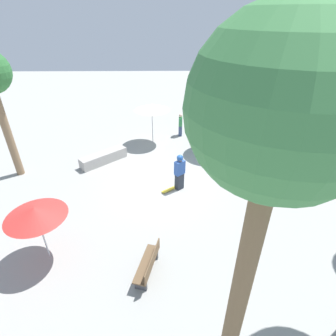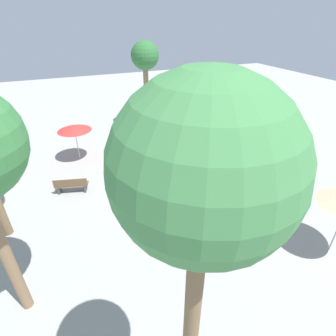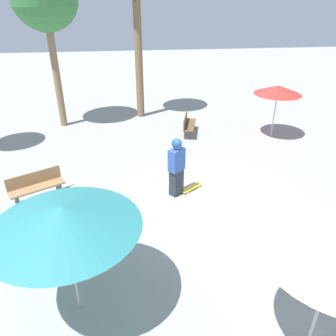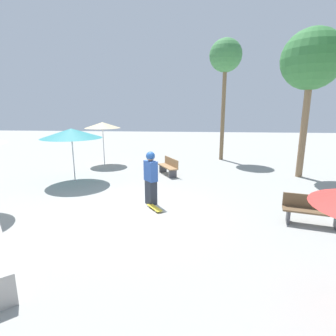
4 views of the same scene
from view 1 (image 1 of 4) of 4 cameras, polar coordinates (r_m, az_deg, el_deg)
The scene contains 12 objects.
ground_plane at distance 13.31m, azimuth -0.95°, elevation -3.52°, with size 60.00×60.00×0.00m, color #9E9E99.
skater_main at distance 12.46m, azimuth 2.54°, elevation -0.66°, with size 0.53×0.56×1.87m.
skateboard at distance 12.81m, azimuth 0.20°, elevation -4.73°, with size 0.63×0.77×0.07m.
concrete_ledge at distance 15.53m, azimuth -13.83°, elevation 2.20°, with size 2.35×2.50×0.60m.
bench_near at distance 13.46m, azimuth 20.74°, elevation -3.16°, with size 1.15×1.62×0.85m.
bench_far at distance 9.12m, azimuth -4.27°, elevation -20.13°, with size 1.66×0.84×0.85m.
shade_umbrella_tan at distance 16.86m, azimuth 24.40°, elevation 10.21°, with size 2.06×2.06×2.51m.
shade_umbrella_red at distance 9.40m, azimuth -26.95°, elevation -8.57°, with size 1.96×1.96×2.23m.
shade_umbrella_teal at distance 15.79m, azimuth 11.22°, elevation 10.63°, with size 2.66×2.66×2.43m.
shade_umbrella_cream at distance 16.77m, azimuth -3.54°, elevation 13.11°, with size 2.26×2.26×2.62m.
palm_tree_right at distance 3.55m, azimuth 22.97°, elevation 9.03°, with size 2.40×2.40×7.71m.
bystander_watching at distance 18.43m, azimuth 2.73°, elevation 9.38°, with size 0.45×0.28×1.58m.
Camera 1 is at (11.00, 0.03, 7.49)m, focal length 28.00 mm.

